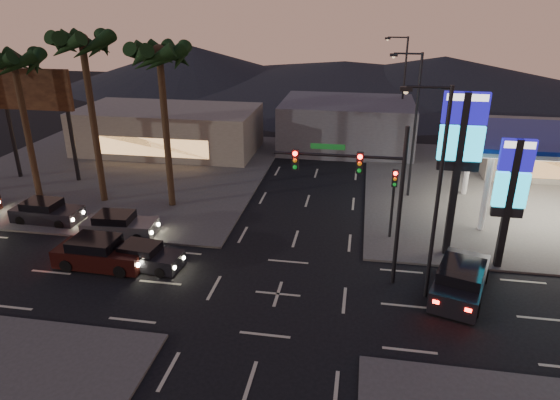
% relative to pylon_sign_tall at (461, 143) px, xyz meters
% --- Properties ---
extents(ground, '(140.00, 140.00, 0.00)m').
position_rel_pylon_sign_tall_xyz_m(ground, '(-8.50, -5.50, -6.39)').
color(ground, black).
rests_on(ground, ground).
extents(corner_lot_ne, '(24.00, 24.00, 0.12)m').
position_rel_pylon_sign_tall_xyz_m(corner_lot_ne, '(7.50, 10.50, -6.33)').
color(corner_lot_ne, '#47443F').
rests_on(corner_lot_ne, ground).
extents(corner_lot_nw, '(24.00, 24.00, 0.12)m').
position_rel_pylon_sign_tall_xyz_m(corner_lot_nw, '(-24.50, 10.50, -6.33)').
color(corner_lot_nw, '#47443F').
rests_on(corner_lot_nw, ground).
extents(convenience_store, '(10.00, 6.00, 4.00)m').
position_rel_pylon_sign_tall_xyz_m(convenience_store, '(9.50, 15.50, -4.39)').
color(convenience_store, '#726B5B').
rests_on(convenience_store, ground).
extents(pylon_sign_tall, '(2.20, 0.35, 9.00)m').
position_rel_pylon_sign_tall_xyz_m(pylon_sign_tall, '(0.00, 0.00, 0.00)').
color(pylon_sign_tall, black).
rests_on(pylon_sign_tall, ground).
extents(pylon_sign_short, '(1.60, 0.35, 7.00)m').
position_rel_pylon_sign_tall_xyz_m(pylon_sign_short, '(2.50, -1.00, -1.74)').
color(pylon_sign_short, black).
rests_on(pylon_sign_short, ground).
extents(traffic_signal_mast, '(6.10, 0.39, 8.00)m').
position_rel_pylon_sign_tall_xyz_m(traffic_signal_mast, '(-4.74, -3.51, -1.17)').
color(traffic_signal_mast, black).
rests_on(traffic_signal_mast, ground).
extents(pedestal_signal, '(0.32, 0.39, 4.30)m').
position_rel_pylon_sign_tall_xyz_m(pedestal_signal, '(-3.00, 1.48, -3.47)').
color(pedestal_signal, black).
rests_on(pedestal_signal, ground).
extents(streetlight_near, '(2.14, 0.25, 10.00)m').
position_rel_pylon_sign_tall_xyz_m(streetlight_near, '(-1.71, -4.50, -0.68)').
color(streetlight_near, black).
rests_on(streetlight_near, ground).
extents(streetlight_mid, '(2.14, 0.25, 10.00)m').
position_rel_pylon_sign_tall_xyz_m(streetlight_mid, '(-1.71, 8.50, -0.68)').
color(streetlight_mid, black).
rests_on(streetlight_mid, ground).
extents(streetlight_far, '(2.14, 0.25, 10.00)m').
position_rel_pylon_sign_tall_xyz_m(streetlight_far, '(-1.71, 22.50, -0.68)').
color(streetlight_far, black).
rests_on(streetlight_far, ground).
extents(palm_a, '(4.41, 4.41, 10.86)m').
position_rel_pylon_sign_tall_xyz_m(palm_a, '(-17.50, 4.00, 3.03)').
color(palm_a, black).
rests_on(palm_a, ground).
extents(palm_b, '(4.41, 4.41, 11.46)m').
position_rel_pylon_sign_tall_xyz_m(palm_b, '(-22.50, 4.00, 3.58)').
color(palm_b, black).
rests_on(palm_b, ground).
extents(palm_c, '(4.41, 4.41, 10.26)m').
position_rel_pylon_sign_tall_xyz_m(palm_c, '(-27.50, 4.00, 2.49)').
color(palm_c, black).
rests_on(palm_c, ground).
extents(billboard, '(6.00, 0.30, 8.50)m').
position_rel_pylon_sign_tall_xyz_m(billboard, '(-29.00, 7.50, -0.06)').
color(billboard, black).
rests_on(billboard, ground).
extents(building_far_west, '(16.00, 8.00, 4.00)m').
position_rel_pylon_sign_tall_xyz_m(building_far_west, '(-22.50, 16.50, -4.39)').
color(building_far_west, '#726B5B').
rests_on(building_far_west, ground).
extents(building_far_mid, '(12.00, 9.00, 4.40)m').
position_rel_pylon_sign_tall_xyz_m(building_far_mid, '(-6.50, 20.50, -4.19)').
color(building_far_mid, '#4C4C51').
rests_on(building_far_mid, ground).
extents(hill_left, '(40.00, 40.00, 6.00)m').
position_rel_pylon_sign_tall_xyz_m(hill_left, '(-33.50, 54.50, -3.39)').
color(hill_left, black).
rests_on(hill_left, ground).
extents(hill_right, '(50.00, 50.00, 5.00)m').
position_rel_pylon_sign_tall_xyz_m(hill_right, '(6.50, 54.50, -3.89)').
color(hill_right, black).
rests_on(hill_right, ground).
extents(hill_center, '(60.00, 60.00, 4.00)m').
position_rel_pylon_sign_tall_xyz_m(hill_center, '(-8.50, 54.50, -4.39)').
color(hill_center, black).
rests_on(hill_center, ground).
extents(car_lane_a_front, '(4.11, 2.04, 1.30)m').
position_rel_pylon_sign_tall_xyz_m(car_lane_a_front, '(-15.90, -4.10, -5.79)').
color(car_lane_a_front, black).
rests_on(car_lane_a_front, ground).
extents(car_lane_a_mid, '(4.95, 2.19, 1.59)m').
position_rel_pylon_sign_tall_xyz_m(car_lane_a_mid, '(-18.24, -4.38, -5.65)').
color(car_lane_a_mid, black).
rests_on(car_lane_a_mid, ground).
extents(car_lane_b_front, '(4.47, 2.06, 1.43)m').
position_rel_pylon_sign_tall_xyz_m(car_lane_b_front, '(-18.93, -0.86, -5.73)').
color(car_lane_b_front, '#4C4C4E').
rests_on(car_lane_b_front, ground).
extents(car_lane_b_mid, '(4.45, 1.99, 1.43)m').
position_rel_pylon_sign_tall_xyz_m(car_lane_b_mid, '(-24.39, 0.23, -5.73)').
color(car_lane_b_mid, black).
rests_on(car_lane_b_mid, ground).
extents(suv_station, '(3.52, 5.41, 1.68)m').
position_rel_pylon_sign_tall_xyz_m(suv_station, '(0.11, -4.05, -5.61)').
color(suv_station, black).
rests_on(suv_station, ground).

